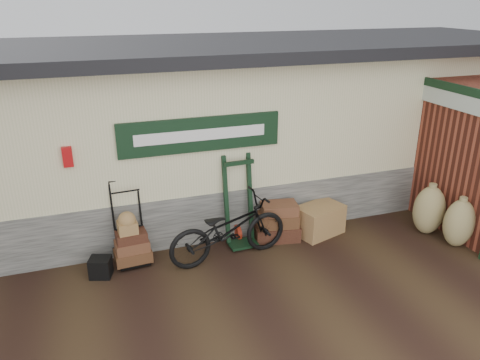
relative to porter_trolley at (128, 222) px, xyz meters
name	(u,v)px	position (x,y,z in m)	size (l,w,h in m)	color
ground	(239,270)	(1.54, -0.85, -0.68)	(80.00, 80.00, 0.00)	black
station_building	(194,126)	(1.54, 1.89, 0.93)	(14.40, 4.10, 3.20)	#4C4C47
brick_outbuilding	(444,140)	(6.24, 0.34, 0.62)	(1.71, 4.51, 2.62)	maroon
porter_trolley	(128,222)	(0.00, 0.00, 0.00)	(0.68, 0.51, 1.36)	black
green_barrow	(239,201)	(1.83, -0.02, 0.10)	(0.56, 0.47, 1.55)	black
suitcase_stack	(277,221)	(2.49, -0.10, -0.34)	(0.76, 0.48, 0.68)	#3B1A12
wicker_hamper	(319,220)	(3.28, -0.17, -0.42)	(0.81, 0.53, 0.53)	olive
black_trunk	(101,267)	(-0.50, -0.34, -0.53)	(0.31, 0.27, 0.31)	black
bicycle	(228,226)	(1.50, -0.46, -0.10)	(2.01, 0.70, 1.17)	black
burlap_sack_left	(429,210)	(5.12, -0.78, -0.24)	(0.56, 0.47, 0.89)	#91804E
burlap_sack_right	(459,223)	(5.29, -1.32, -0.26)	(0.53, 0.44, 0.85)	#91804E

